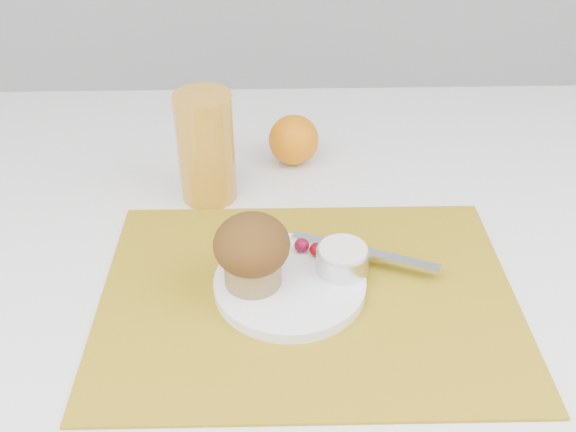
{
  "coord_description": "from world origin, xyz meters",
  "views": [
    {
      "loc": [
        0.02,
        -0.66,
        1.26
      ],
      "look_at": [
        0.03,
        -0.03,
        0.8
      ],
      "focal_mm": 40.0,
      "sensor_mm": 36.0,
      "label": 1
    }
  ],
  "objects_px": {
    "muffin": "(252,250)",
    "juice_glass": "(206,148)",
    "orange": "(294,140)",
    "table": "(267,393)",
    "plate": "(290,284)"
  },
  "relations": [
    {
      "from": "juice_glass",
      "to": "muffin",
      "type": "distance_m",
      "value": 0.21
    },
    {
      "from": "muffin",
      "to": "orange",
      "type": "bearing_deg",
      "value": 79.22
    },
    {
      "from": "table",
      "to": "plate",
      "type": "distance_m",
      "value": 0.42
    },
    {
      "from": "plate",
      "to": "juice_glass",
      "type": "distance_m",
      "value": 0.24
    },
    {
      "from": "table",
      "to": "plate",
      "type": "xyz_separation_m",
      "value": [
        0.03,
        -0.16,
        0.39
      ]
    },
    {
      "from": "muffin",
      "to": "juice_glass",
      "type": "bearing_deg",
      "value": 107.73
    },
    {
      "from": "table",
      "to": "muffin",
      "type": "distance_m",
      "value": 0.47
    },
    {
      "from": "table",
      "to": "muffin",
      "type": "xyz_separation_m",
      "value": [
        -0.01,
        -0.16,
        0.44
      ]
    },
    {
      "from": "table",
      "to": "juice_glass",
      "type": "xyz_separation_m",
      "value": [
        -0.07,
        0.05,
        0.45
      ]
    },
    {
      "from": "plate",
      "to": "muffin",
      "type": "relative_size",
      "value": 2.03
    },
    {
      "from": "plate",
      "to": "juice_glass",
      "type": "bearing_deg",
      "value": 117.93
    },
    {
      "from": "orange",
      "to": "juice_glass",
      "type": "xyz_separation_m",
      "value": [
        -0.12,
        -0.09,
        0.04
      ]
    },
    {
      "from": "table",
      "to": "plate",
      "type": "height_order",
      "value": "plate"
    },
    {
      "from": "table",
      "to": "orange",
      "type": "distance_m",
      "value": 0.44
    },
    {
      "from": "orange",
      "to": "muffin",
      "type": "bearing_deg",
      "value": -100.78
    }
  ]
}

